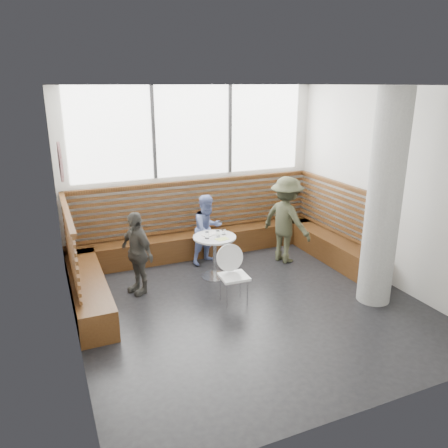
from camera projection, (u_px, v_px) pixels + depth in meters
name	position (u px, v px, depth m)	size (l,w,h in m)	color
room	(252.00, 204.00, 6.18)	(5.00, 5.00, 3.20)	silver
booth	(208.00, 243.00, 8.10)	(5.00, 2.50, 1.44)	#432710
concrete_column	(384.00, 201.00, 6.34)	(0.50, 0.50, 3.20)	gray
wall_art	(60.00, 162.00, 5.39)	(0.50, 0.50, 0.03)	white
cafe_table	(215.00, 248.00, 7.46)	(0.73, 0.73, 0.75)	silver
cafe_chair	(232.00, 270.00, 6.63)	(0.43, 0.42, 0.90)	white
adult_man	(286.00, 220.00, 8.08)	(1.05, 0.60, 1.62)	#3D3F2A
child_back	(208.00, 229.00, 8.05)	(0.64, 0.50, 1.31)	#6575B0
child_left	(137.00, 253.00, 6.89)	(0.79, 0.33, 1.35)	#46443F
plate_near	(207.00, 235.00, 7.45)	(0.19, 0.19, 0.01)	white
plate_far	(214.00, 233.00, 7.54)	(0.21, 0.21, 0.01)	white
glass_left	(207.00, 235.00, 7.28)	(0.07, 0.07, 0.11)	white
glass_mid	(218.00, 234.00, 7.36)	(0.07, 0.07, 0.11)	white
glass_right	(224.00, 232.00, 7.47)	(0.06, 0.06, 0.10)	white
menu_card	(222.00, 239.00, 7.26)	(0.22, 0.15, 0.00)	#A5C64C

